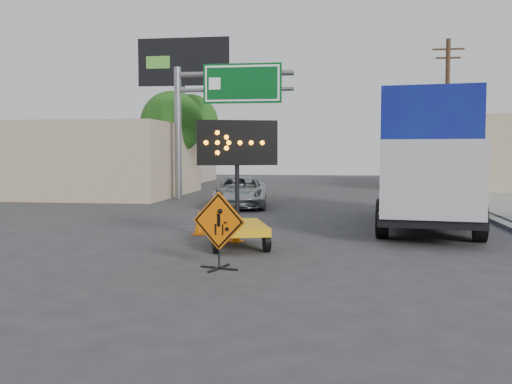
% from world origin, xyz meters
% --- Properties ---
extents(ground, '(100.00, 100.00, 0.00)m').
position_xyz_m(ground, '(0.00, 0.00, 0.00)').
color(ground, '#2D2D30').
rests_on(ground, ground).
extents(curb_right, '(0.40, 60.00, 0.12)m').
position_xyz_m(curb_right, '(7.20, 15.00, 0.06)').
color(curb_right, gray).
rests_on(curb_right, ground).
extents(storefront_left_near, '(14.00, 10.00, 4.00)m').
position_xyz_m(storefront_left_near, '(-14.00, 20.00, 2.00)').
color(storefront_left_near, tan).
rests_on(storefront_left_near, ground).
extents(storefront_left_far, '(12.00, 10.00, 4.40)m').
position_xyz_m(storefront_left_far, '(-15.00, 34.00, 2.20)').
color(storefront_left_far, gray).
rests_on(storefront_left_far, ground).
extents(building_right_far, '(10.00, 14.00, 4.60)m').
position_xyz_m(building_right_far, '(13.00, 30.00, 2.30)').
color(building_right_far, tan).
rests_on(building_right_far, ground).
extents(highway_gantry, '(6.18, 0.38, 6.90)m').
position_xyz_m(highway_gantry, '(-4.43, 17.96, 5.07)').
color(highway_gantry, slate).
rests_on(highway_gantry, ground).
extents(billboard, '(6.10, 0.54, 9.85)m').
position_xyz_m(billboard, '(-8.35, 25.87, 7.35)').
color(billboard, slate).
rests_on(billboard, ground).
extents(utility_pole_far, '(1.80, 0.26, 9.00)m').
position_xyz_m(utility_pole_far, '(8.00, 24.00, 4.68)').
color(utility_pole_far, '#442E1D').
rests_on(utility_pole_far, ground).
extents(tree_left_near, '(3.71, 3.71, 6.03)m').
position_xyz_m(tree_left_near, '(-8.00, 22.00, 4.16)').
color(tree_left_near, '#442E1D').
rests_on(tree_left_near, ground).
extents(tree_left_far, '(4.10, 4.10, 6.66)m').
position_xyz_m(tree_left_far, '(-9.00, 30.00, 4.60)').
color(tree_left_far, '#442E1D').
rests_on(tree_left_far, ground).
extents(construction_sign, '(1.17, 0.84, 1.62)m').
position_xyz_m(construction_sign, '(-0.72, 0.76, 0.86)').
color(construction_sign, black).
rests_on(construction_sign, ground).
extents(arrow_board, '(1.99, 2.58, 3.24)m').
position_xyz_m(arrow_board, '(-0.82, 3.50, 0.72)').
color(arrow_board, '#DD9C0C').
rests_on(arrow_board, ground).
extents(pickup_truck, '(2.82, 5.13, 1.36)m').
position_xyz_m(pickup_truck, '(-2.54, 14.02, 0.68)').
color(pickup_truck, '#ABADB2').
rests_on(pickup_truck, ground).
extents(box_truck, '(3.84, 9.40, 4.33)m').
position_xyz_m(box_truck, '(4.64, 8.56, 1.96)').
color(box_truck, black).
rests_on(box_truck, ground).
extents(cone_a, '(0.45, 0.45, 0.67)m').
position_xyz_m(cone_a, '(-1.03, 4.39, 0.33)').
color(cone_a, '#E66304').
rests_on(cone_a, ground).
extents(cone_b, '(0.41, 0.41, 0.74)m').
position_xyz_m(cone_b, '(-2.33, 5.56, 0.37)').
color(cone_b, '#E66304').
rests_on(cone_b, ground).
extents(cone_c, '(0.43, 0.43, 0.71)m').
position_xyz_m(cone_c, '(-1.63, 5.81, 0.35)').
color(cone_c, '#E66304').
rests_on(cone_c, ground).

